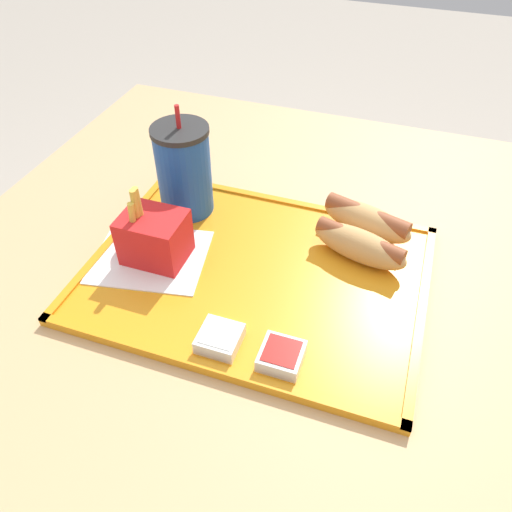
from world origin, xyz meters
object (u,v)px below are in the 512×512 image
(hot_dog_near, at_px, (359,244))
(soda_cup, at_px, (184,170))
(sauce_cup_mayo, at_px, (220,338))
(sauce_cup_ketchup, at_px, (281,356))
(fries_carton, at_px, (154,237))
(hot_dog_far, at_px, (367,219))

(hot_dog_near, bearing_deg, soda_cup, 174.19)
(sauce_cup_mayo, height_order, sauce_cup_ketchup, same)
(soda_cup, relative_size, sauce_cup_mayo, 3.57)
(soda_cup, relative_size, sauce_cup_ketchup, 3.57)
(soda_cup, distance_m, fries_carton, 0.13)
(hot_dog_near, height_order, sauce_cup_ketchup, hot_dog_near)
(fries_carton, bearing_deg, hot_dog_far, 28.99)
(soda_cup, bearing_deg, fries_carton, -86.68)
(hot_dog_far, distance_m, sauce_cup_ketchup, 0.28)
(sauce_cup_mayo, bearing_deg, fries_carton, 141.49)
(soda_cup, height_order, sauce_cup_ketchup, soda_cup)
(sauce_cup_ketchup, bearing_deg, sauce_cup_mayo, 179.88)
(hot_dog_near, distance_m, fries_carton, 0.29)
(hot_dog_far, bearing_deg, fries_carton, -151.01)
(soda_cup, relative_size, hot_dog_near, 1.20)
(hot_dog_far, bearing_deg, sauce_cup_ketchup, -100.99)
(soda_cup, distance_m, hot_dog_far, 0.29)
(soda_cup, relative_size, fries_carton, 1.51)
(hot_dog_far, bearing_deg, soda_cup, -173.77)
(hot_dog_near, distance_m, sauce_cup_ketchup, 0.22)
(hot_dog_far, height_order, sauce_cup_ketchup, hot_dog_far)
(fries_carton, xyz_separation_m, sauce_cup_ketchup, (0.23, -0.12, -0.03))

